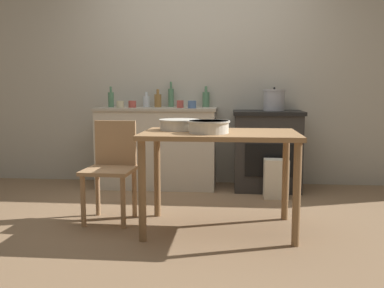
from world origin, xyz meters
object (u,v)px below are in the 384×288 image
object	(u,v)px
flour_sack	(276,179)
bottle_far_left	(206,99)
stock_pot	(274,100)
cup_center_right	(180,104)
bottle_mid_left	(158,100)
bottle_center_left	(171,97)
stove	(267,150)
mixing_bowl_small	(179,124)
cup_mid_right	(192,104)
bottle_left	(147,101)
work_table	(220,146)
bottle_center	(111,99)
mixing_bowl_large	(209,126)
cup_right	(132,104)
cup_far_right	(120,104)
chair	(112,166)

from	to	relation	value
flour_sack	bottle_far_left	world-z (taller)	bottle_far_left
stock_pot	cup_center_right	distance (m)	1.03
bottle_mid_left	bottle_center_left	distance (m)	0.17
stove	bottle_far_left	xyz separation A→B (m)	(-0.69, 0.21, 0.55)
mixing_bowl_small	cup_mid_right	bearing A→B (deg)	90.40
stock_pot	bottle_left	xyz separation A→B (m)	(-1.44, 0.09, -0.02)
cup_center_right	cup_mid_right	size ratio (longest dim) A/B	0.91
stock_pot	bottle_left	distance (m)	1.44
stock_pot	bottle_center_left	distance (m)	1.17
work_table	cup_center_right	bearing A→B (deg)	108.74
stove	bottle_center	size ratio (longest dim) A/B	3.70
stock_pot	bottle_far_left	distance (m)	0.77
mixing_bowl_large	cup_right	world-z (taller)	cup_right
cup_right	bottle_mid_left	bearing A→B (deg)	25.54
mixing_bowl_large	bottle_mid_left	distance (m)	1.81
cup_far_right	bottle_left	bearing A→B (deg)	42.96
cup_far_right	bottle_center_left	bearing A→B (deg)	28.92
stove	cup_center_right	bearing A→B (deg)	-176.86
bottle_left	stock_pot	bearing A→B (deg)	-3.73
mixing_bowl_large	mixing_bowl_small	world-z (taller)	mixing_bowl_large
stock_pot	bottle_center_left	size ratio (longest dim) A/B	0.88
mixing_bowl_large	cup_mid_right	xyz separation A→B (m)	(-0.26, 1.42, 0.11)
bottle_left	cup_mid_right	xyz separation A→B (m)	(0.55, -0.28, -0.03)
mixing_bowl_large	bottle_far_left	distance (m)	1.78
bottle_center_left	cup_center_right	bearing A→B (deg)	-62.10
stock_pot	mixing_bowl_small	distance (m)	1.65
stove	cup_far_right	xyz separation A→B (m)	(-1.62, -0.08, 0.50)
stove	stock_pot	xyz separation A→B (m)	(0.07, 0.05, 0.55)
cup_right	cup_mid_right	bearing A→B (deg)	-9.82
flour_sack	mixing_bowl_large	size ratio (longest dim) A/B	1.27
cup_right	cup_far_right	world-z (taller)	same
chair	stove	bearing A→B (deg)	44.96
bottle_far_left	bottle_center	xyz separation A→B (m)	(-1.08, -0.14, -0.00)
stove	cup_center_right	size ratio (longest dim) A/B	10.52
chair	cup_far_right	size ratio (longest dim) A/B	10.28
flour_sack	bottle_center_left	distance (m)	1.54
mixing_bowl_large	cup_far_right	bearing A→B (deg)	125.76
stove	chair	distance (m)	1.88
bottle_left	work_table	bearing A→B (deg)	-60.96
bottle_mid_left	bottle_far_left	bearing A→B (deg)	9.95
work_table	bottle_far_left	bearing A→B (deg)	97.11
flour_sack	cup_far_right	distance (m)	1.87
cup_center_right	cup_right	bearing A→B (deg)	176.21
work_table	cup_far_right	size ratio (longest dim) A/B	14.67
stock_pot	bottle_center_left	xyz separation A→B (m)	(-1.16, 0.15, 0.03)
stove	cup_far_right	size ratio (longest dim) A/B	10.71
bottle_center_left	stock_pot	bearing A→B (deg)	-7.46
chair	stock_pot	distance (m)	2.04
work_table	stove	bearing A→B (deg)	71.68
bottle_far_left	bottle_center	world-z (taller)	bottle_far_left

